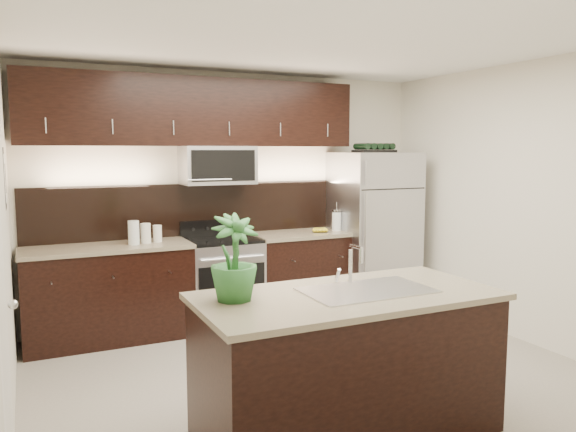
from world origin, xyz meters
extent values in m
plane|color=gray|center=(0.00, 0.00, 0.00)|extent=(4.50, 4.50, 0.00)
cube|color=beige|center=(0.00, 2.00, 1.35)|extent=(4.50, 0.02, 2.70)
cube|color=beige|center=(0.00, -2.00, 1.35)|extent=(4.50, 0.02, 2.70)
cube|color=beige|center=(-2.25, 0.00, 1.35)|extent=(0.02, 4.00, 2.70)
cube|color=beige|center=(2.25, 0.00, 1.35)|extent=(0.02, 4.00, 2.70)
cube|color=white|center=(0.00, 0.00, 2.70)|extent=(4.50, 4.00, 0.02)
cube|color=silver|center=(-2.23, -0.80, 1.01)|extent=(0.04, 0.80, 2.02)
sphere|color=silver|center=(-2.20, -0.48, 1.00)|extent=(0.06, 0.06, 0.06)
cube|color=black|center=(-2.24, 0.75, 1.65)|extent=(0.01, 0.32, 0.46)
cube|color=white|center=(-2.23, 0.75, 1.65)|extent=(0.00, 0.24, 0.36)
cube|color=black|center=(-1.42, 1.69, 0.45)|extent=(1.57, 0.62, 0.90)
cube|color=black|center=(0.71, 1.69, 0.45)|extent=(1.16, 0.62, 0.90)
cube|color=#B2B2B7|center=(-0.25, 1.69, 0.45)|extent=(0.76, 0.62, 0.90)
cube|color=black|center=(-0.25, 1.69, 0.92)|extent=(0.76, 0.60, 0.03)
cube|color=tan|center=(-1.42, 1.69, 0.92)|extent=(1.59, 0.65, 0.04)
cube|color=tan|center=(0.71, 1.69, 0.92)|extent=(1.18, 0.65, 0.04)
cube|color=black|center=(-0.46, 1.99, 1.22)|extent=(3.49, 0.02, 0.56)
cube|color=#B2B2B7|center=(-0.25, 1.80, 1.70)|extent=(0.76, 0.40, 0.40)
cube|color=black|center=(-0.46, 1.83, 2.25)|extent=(3.49, 0.33, 0.70)
cube|color=black|center=(-0.25, -0.86, 0.45)|extent=(1.90, 0.90, 0.90)
cube|color=tan|center=(-0.25, -0.86, 0.92)|extent=(1.96, 0.96, 0.04)
cube|color=silver|center=(-0.10, -0.86, 0.95)|extent=(0.84, 0.50, 0.01)
cylinder|color=silver|center=(-0.10, -0.65, 1.06)|extent=(0.03, 0.03, 0.24)
cylinder|color=silver|center=(-0.10, -0.72, 1.21)|extent=(0.02, 0.14, 0.02)
cylinder|color=silver|center=(-0.10, -0.79, 1.16)|extent=(0.02, 0.02, 0.10)
cube|color=#B2B2B7|center=(1.61, 1.63, 0.92)|extent=(0.88, 0.80, 1.83)
cube|color=black|center=(1.61, 1.63, 1.85)|extent=(0.45, 0.28, 0.03)
cylinder|color=black|center=(1.43, 1.63, 1.90)|extent=(0.08, 0.26, 0.08)
cylinder|color=black|center=(1.52, 1.63, 1.90)|extent=(0.08, 0.26, 0.08)
cylinder|color=black|center=(1.61, 1.63, 1.90)|extent=(0.08, 0.26, 0.08)
cylinder|color=black|center=(1.69, 1.63, 1.90)|extent=(0.08, 0.26, 0.08)
cylinder|color=black|center=(1.78, 1.63, 1.90)|extent=(0.08, 0.26, 0.08)
imported|color=#276228|center=(-0.97, -0.71, 1.21)|extent=(0.34, 0.34, 0.53)
cylinder|color=silver|center=(-1.17, 1.64, 1.06)|extent=(0.11, 0.11, 0.24)
cylinder|color=silver|center=(-1.04, 1.68, 1.04)|extent=(0.10, 0.10, 0.20)
cylinder|color=silver|center=(-0.92, 1.71, 1.02)|extent=(0.09, 0.09, 0.17)
cylinder|color=silver|center=(1.11, 1.64, 1.05)|extent=(0.11, 0.11, 0.21)
cylinder|color=silver|center=(1.11, 1.64, 1.16)|extent=(0.11, 0.11, 0.02)
cylinder|color=silver|center=(1.11, 1.64, 1.22)|extent=(0.01, 0.01, 0.08)
ellipsoid|color=gold|center=(0.82, 1.61, 0.97)|extent=(0.22, 0.19, 0.06)
camera|label=1|loc=(-2.11, -3.90, 1.86)|focal=35.00mm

